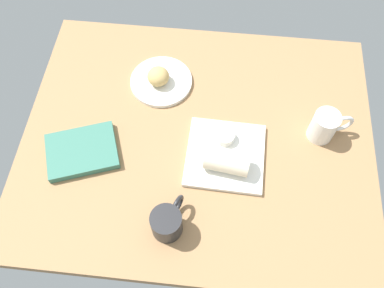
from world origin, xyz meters
The scene contains 9 objects.
dining_table centered at (0.00, 0.00, 2.00)cm, with size 110.00×90.00×4.00cm, color #9E754C.
round_plate centered at (14.33, -19.64, 4.70)cm, with size 20.85×20.85×1.40cm, color white.
scone_pastry centered at (14.99, -18.95, 8.28)cm, with size 7.33×7.25×5.75cm, color tan.
square_plate centered at (-9.01, 6.09, 4.80)cm, with size 23.39×23.39×1.60cm, color white.
sauce_cup centered at (-8.49, 0.85, 7.09)cm, with size 5.88×5.88×2.80cm.
breakfast_wrap centered at (-9.42, 10.28, 8.95)cm, with size 6.71×6.71×13.06cm, color beige.
book_stack centered at (34.60, 9.54, 5.26)cm, with size 25.11×22.03×2.51cm.
coffee_mug centered at (5.39, 29.98, 8.59)cm, with size 8.60×12.93×8.96cm.
second_mug centered at (-38.48, -4.75, 9.33)cm, with size 13.25×7.96×10.45cm.
Camera 1 is at (-4.68, 61.92, 113.19)cm, focal length 37.33 mm.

